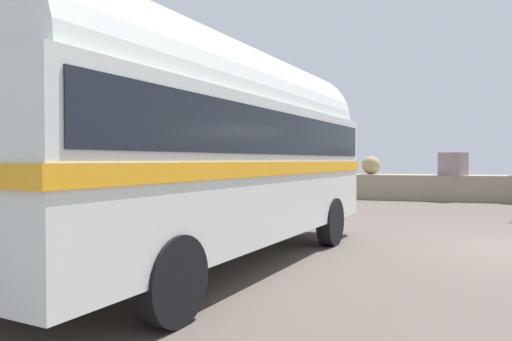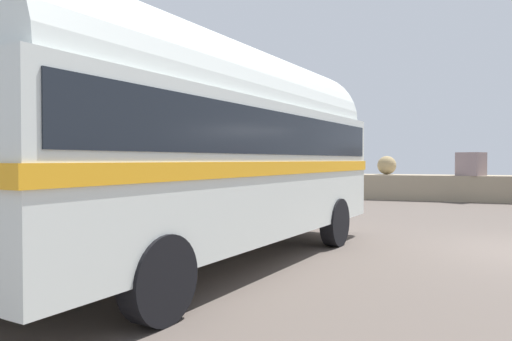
# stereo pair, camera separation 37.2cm
# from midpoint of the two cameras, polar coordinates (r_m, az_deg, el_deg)

# --- Properties ---
(breakwater) EXTENTS (31.36, 1.93, 2.39)m
(breakwater) POSITION_cam_midpoint_polar(r_m,az_deg,el_deg) (21.97, 23.50, -1.58)
(breakwater) COLOR gray
(breakwater) RESTS_ON ground
(vintage_coach) EXTENTS (3.93, 8.88, 3.70)m
(vintage_coach) POSITION_cam_midpoint_polar(r_m,az_deg,el_deg) (7.72, -6.33, 3.50)
(vintage_coach) COLOR black
(vintage_coach) RESTS_ON ground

